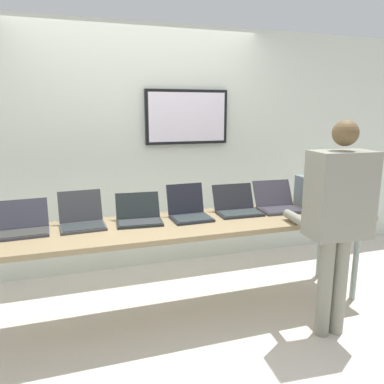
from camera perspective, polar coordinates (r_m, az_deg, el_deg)
The scene contains 12 objects.
ground at distance 3.32m, azimuth -3.26°, elevation -18.50°, with size 8.00×8.00×0.04m, color beige.
back_wall at distance 3.98m, azimuth -7.48°, elevation 6.46°, with size 8.00×0.11×2.54m.
workbench at distance 3.00m, azimuth -3.44°, elevation -5.79°, with size 3.49×0.70×0.80m.
equipment_box at distance 3.66m, azimuth 19.59°, elevation -0.05°, with size 0.39×0.40×0.28m.
laptop_station_1 at distance 3.03m, azimuth -24.44°, elevation -4.74°, with size 0.37×0.35×0.22m.
laptop_station_2 at distance 3.03m, azimuth -16.50°, elevation -3.96°, with size 0.35×0.35×0.26m.
laptop_station_3 at distance 3.04m, azimuth -8.13°, elevation -3.65°, with size 0.38×0.35×0.22m.
laptop_station_4 at distance 3.13m, azimuth -0.46°, elevation -2.89°, with size 0.33×0.34×0.27m.
laptop_station_5 at distance 3.30m, azimuth 6.93°, elevation -2.27°, with size 0.38×0.34×0.23m.
laptop_station_6 at distance 3.48m, azimuth 13.03°, elevation -1.72°, with size 0.39×0.39×0.24m.
person at distance 2.88m, azimuth 21.45°, elevation -2.61°, with size 0.46×0.61×1.62m.
paper_sheet at distance 3.40m, azimuth 19.27°, elevation -3.41°, with size 0.26×0.33×0.00m.
Camera 1 is at (-0.71, -2.76, 1.68)m, focal length 34.81 mm.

